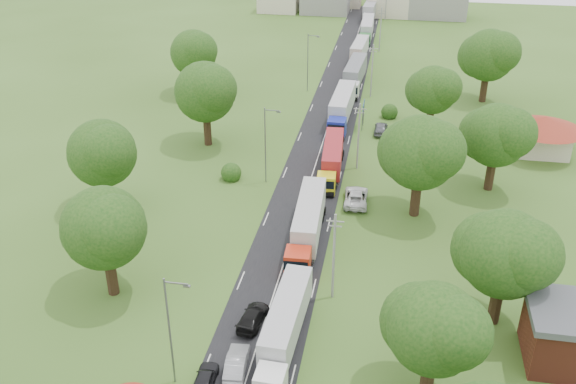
% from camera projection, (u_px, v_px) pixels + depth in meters
% --- Properties ---
extents(ground, '(260.00, 260.00, 0.00)m').
position_uv_depth(ground, '(288.00, 251.00, 67.29)').
color(ground, '#38571D').
rests_on(ground, ground).
extents(road, '(8.00, 200.00, 0.04)m').
position_uv_depth(road, '(314.00, 168.00, 84.63)').
color(road, black).
rests_on(road, ground).
extents(info_sign, '(0.12, 3.10, 4.10)m').
position_uv_depth(info_sign, '(363.00, 109.00, 95.41)').
color(info_sign, slate).
rests_on(info_sign, ground).
extents(pole_1, '(1.60, 0.24, 9.00)m').
position_uv_depth(pole_1, '(334.00, 255.00, 58.15)').
color(pole_1, gray).
rests_on(pole_1, ground).
extents(pole_2, '(1.60, 0.24, 9.00)m').
position_uv_depth(pole_2, '(359.00, 135.00, 82.42)').
color(pole_2, gray).
rests_on(pole_2, ground).
extents(pole_3, '(1.60, 0.24, 9.00)m').
position_uv_depth(pole_3, '(372.00, 70.00, 106.70)').
color(pole_3, gray).
rests_on(pole_3, ground).
extents(pole_4, '(1.60, 0.24, 9.00)m').
position_uv_depth(pole_4, '(380.00, 29.00, 130.98)').
color(pole_4, gray).
rests_on(pole_4, ground).
extents(pole_5, '(1.60, 0.24, 9.00)m').
position_uv_depth(pole_5, '(386.00, 1.00, 155.26)').
color(pole_5, gray).
rests_on(pole_5, ground).
extents(lamp_0, '(2.03, 0.22, 10.00)m').
position_uv_depth(lamp_0, '(171.00, 327.00, 48.14)').
color(lamp_0, slate).
rests_on(lamp_0, ground).
extents(lamp_1, '(2.03, 0.22, 10.00)m').
position_uv_depth(lamp_1, '(266.00, 142.00, 78.49)').
color(lamp_1, slate).
rests_on(lamp_1, ground).
extents(lamp_2, '(2.03, 0.22, 10.00)m').
position_uv_depth(lamp_2, '(309.00, 60.00, 108.84)').
color(lamp_2, slate).
rests_on(lamp_2, ground).
extents(tree_2, '(8.00, 8.00, 10.10)m').
position_uv_depth(tree_2, '(434.00, 328.00, 46.51)').
color(tree_2, '#382616').
rests_on(tree_2, ground).
extents(tree_3, '(8.80, 8.80, 11.07)m').
position_uv_depth(tree_3, '(505.00, 253.00, 53.97)').
color(tree_3, '#382616').
rests_on(tree_3, ground).
extents(tree_4, '(9.60, 9.60, 12.05)m').
position_uv_depth(tree_4, '(420.00, 152.00, 70.37)').
color(tree_4, '#382616').
rests_on(tree_4, ground).
extents(tree_5, '(8.80, 8.80, 11.07)m').
position_uv_depth(tree_5, '(496.00, 135.00, 76.20)').
color(tree_5, '#382616').
rests_on(tree_5, ground).
extents(tree_6, '(8.00, 8.00, 10.10)m').
position_uv_depth(tree_6, '(433.00, 90.00, 92.31)').
color(tree_6, '#382616').
rests_on(tree_6, ground).
extents(tree_7, '(9.60, 9.60, 12.05)m').
position_uv_depth(tree_7, '(489.00, 55.00, 103.35)').
color(tree_7, '#382616').
rests_on(tree_7, ground).
extents(tree_10, '(8.80, 8.80, 11.07)m').
position_uv_depth(tree_10, '(105.00, 227.00, 57.65)').
color(tree_10, '#382616').
rests_on(tree_10, ground).
extents(tree_11, '(8.80, 8.80, 11.07)m').
position_uv_depth(tree_11, '(103.00, 153.00, 71.74)').
color(tree_11, '#382616').
rests_on(tree_11, ground).
extents(tree_12, '(9.60, 9.60, 12.05)m').
position_uv_depth(tree_12, '(205.00, 91.00, 87.87)').
color(tree_12, '#382616').
rests_on(tree_12, ground).
extents(tree_13, '(8.80, 8.80, 11.07)m').
position_uv_depth(tree_13, '(194.00, 53.00, 106.74)').
color(tree_13, '#382616').
rests_on(tree_13, ground).
extents(house_cream, '(10.08, 10.08, 5.80)m').
position_uv_depth(house_cream, '(544.00, 129.00, 86.93)').
color(house_cream, beige).
rests_on(house_cream, ground).
extents(distant_town, '(52.00, 8.00, 8.00)m').
position_uv_depth(distant_town, '(368.00, 1.00, 160.90)').
color(distant_town, gray).
rests_on(distant_town, ground).
extents(truck_0, '(2.79, 13.83, 3.83)m').
position_uv_depth(truck_0, '(285.00, 327.00, 53.46)').
color(truck_0, white).
rests_on(truck_0, ground).
extents(truck_1, '(3.09, 15.07, 4.17)m').
position_uv_depth(truck_1, '(308.00, 224.00, 67.89)').
color(truck_1, red).
rests_on(truck_1, ground).
extents(truck_2, '(2.99, 13.58, 3.75)m').
position_uv_depth(truck_2, '(332.00, 159.00, 82.47)').
color(truck_2, yellow).
rests_on(truck_2, ground).
extents(truck_3, '(3.05, 15.52, 4.30)m').
position_uv_depth(truck_3, '(342.00, 108.00, 98.01)').
color(truck_3, '#1A279F').
rests_on(truck_3, ground).
extents(truck_4, '(3.30, 15.18, 4.19)m').
position_uv_depth(truck_4, '(355.00, 75.00, 112.41)').
color(truck_4, silver).
rests_on(truck_4, ground).
extents(truck_5, '(2.98, 13.59, 3.75)m').
position_uv_depth(truck_5, '(359.00, 52.00, 125.90)').
color(truck_5, maroon).
rests_on(truck_5, ground).
extents(truck_6, '(2.62, 14.01, 3.88)m').
position_uv_depth(truck_6, '(367.00, 30.00, 140.74)').
color(truck_6, '#2B7332').
rests_on(truck_6, ground).
extents(truck_7, '(3.16, 15.08, 4.17)m').
position_uv_depth(truck_7, '(370.00, 11.00, 156.54)').
color(truck_7, silver).
rests_on(truck_7, ground).
extents(car_lane_front, '(1.83, 4.09, 1.37)m').
position_uv_depth(car_lane_front, '(205.00, 379.00, 50.09)').
color(car_lane_front, black).
rests_on(car_lane_front, ground).
extents(car_lane_mid, '(1.99, 4.64, 1.49)m').
position_uv_depth(car_lane_mid, '(237.00, 363.00, 51.60)').
color(car_lane_mid, '#94969C').
rests_on(car_lane_mid, ground).
extents(car_lane_rear, '(2.48, 4.93, 1.37)m').
position_uv_depth(car_lane_rear, '(253.00, 317.00, 56.71)').
color(car_lane_rear, black).
rests_on(car_lane_rear, ground).
extents(car_verge_near, '(2.96, 6.00, 1.64)m').
position_uv_depth(car_verge_near, '(356.00, 197.00, 75.95)').
color(car_verge_near, silver).
rests_on(car_verge_near, ground).
extents(car_verge_far, '(1.93, 4.69, 1.59)m').
position_uv_depth(car_verge_far, '(381.00, 128.00, 94.60)').
color(car_verge_far, '#585B5F').
rests_on(car_verge_far, ground).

